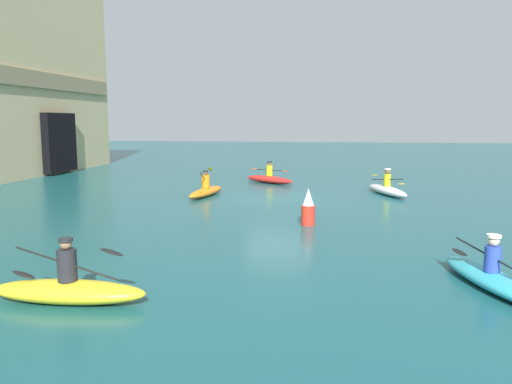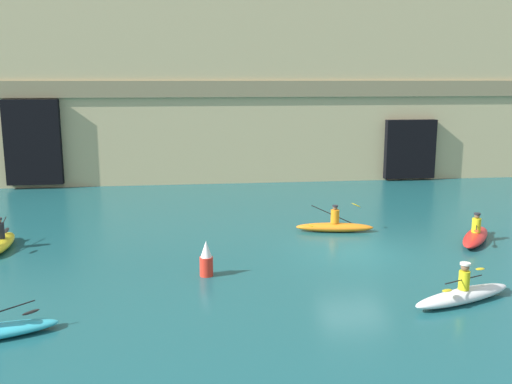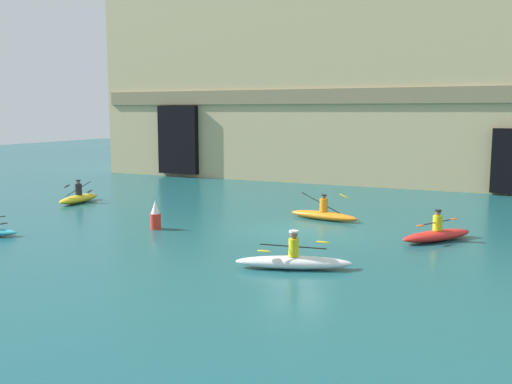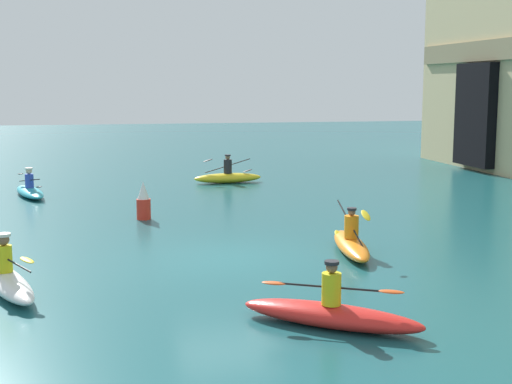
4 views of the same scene
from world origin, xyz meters
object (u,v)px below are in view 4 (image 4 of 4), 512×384
kayak_white (5,279)px  kayak_cyan (30,191)px  kayak_red (331,313)px  kayak_orange (351,243)px  marker_buoy (144,202)px  kayak_yellow (228,177)px

kayak_white → kayak_cyan: size_ratio=1.07×
kayak_red → kayak_orange: bearing=103.8°
kayak_red → kayak_orange: 5.58m
kayak_orange → marker_buoy: (-5.59, -4.83, 0.30)m
kayak_yellow → kayak_cyan: bearing=-168.0°
kayak_red → kayak_orange: kayak_orange is taller
kayak_yellow → kayak_orange: bearing=-89.2°
kayak_cyan → kayak_yellow: bearing=-91.3°
kayak_white → kayak_orange: 8.18m
kayak_yellow → marker_buoy: kayak_yellow is taller
kayak_yellow → kayak_orange: kayak_orange is taller
kayak_cyan → marker_buoy: bearing=-160.8°
kayak_white → kayak_yellow: 16.53m
kayak_red → marker_buoy: (-10.72, -2.64, 0.31)m
kayak_white → kayak_red: kayak_white is taller
kayak_orange → kayak_red: bearing=166.0°
kayak_white → marker_buoy: 7.94m
kayak_cyan → kayak_red: bearing=-174.2°
kayak_red → marker_buoy: bearing=140.7°
kayak_white → kayak_red: bearing=-141.0°
kayak_white → kayak_orange: (-1.68, 8.01, -0.00)m
kayak_yellow → kayak_orange: size_ratio=0.89×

